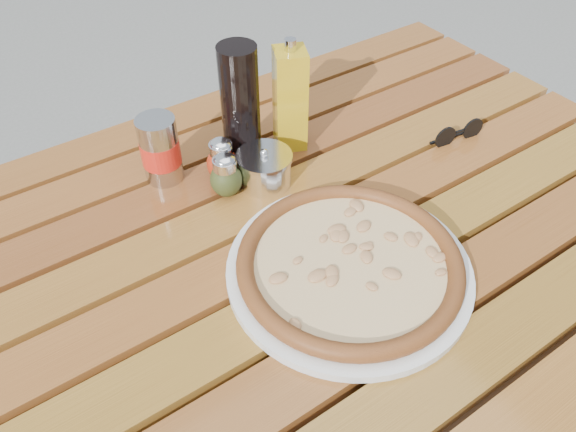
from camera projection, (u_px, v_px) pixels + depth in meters
table at (295, 269)px, 0.93m from camera, size 1.40×0.90×0.75m
plate at (349, 270)px, 0.82m from camera, size 0.47×0.47×0.01m
pizza at (350, 263)px, 0.81m from camera, size 0.39×0.39×0.03m
pepper_shaker at (222, 160)px, 0.96m from camera, size 0.07×0.07×0.08m
oregano_shaker at (226, 176)px, 0.93m from camera, size 0.06×0.06×0.08m
dark_bottle at (240, 107)px, 0.95m from camera, size 0.07×0.07×0.22m
soda_can at (160, 150)px, 0.95m from camera, size 0.07×0.07×0.12m
olive_oil_cruet at (290, 99)px, 0.99m from camera, size 0.07×0.07×0.21m
parmesan_tin at (265, 168)px, 0.96m from camera, size 0.12×0.12×0.07m
sunglasses at (458, 133)px, 1.06m from camera, size 0.11×0.04×0.04m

